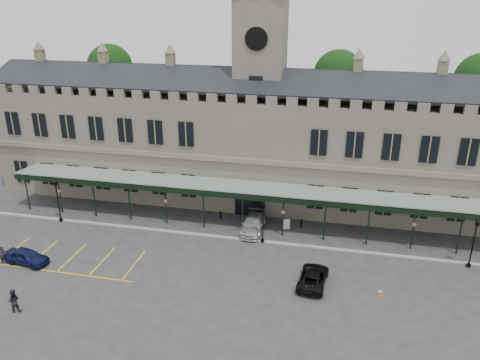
% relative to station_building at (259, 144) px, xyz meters
% --- Properties ---
extents(ground, '(140.00, 140.00, 0.00)m').
position_rel_station_building_xyz_m(ground, '(0.00, -15.91, -6.47)').
color(ground, '#2E2E31').
extents(station_building, '(60.00, 10.36, 17.30)m').
position_rel_station_building_xyz_m(station_building, '(0.00, 0.00, 0.00)').
color(station_building, '#5C564C').
rests_on(station_building, ground).
extents(clock_tower, '(5.60, 5.60, 24.80)m').
position_rel_station_building_xyz_m(clock_tower, '(0.00, 0.09, 6.64)').
color(clock_tower, '#5C564C').
rests_on(clock_tower, ground).
extents(canopy, '(50.00, 4.10, 4.30)m').
position_rel_station_building_xyz_m(canopy, '(0.00, -8.45, -4.06)').
color(canopy, '#8C9E93').
rests_on(canopy, ground).
extents(kerb, '(60.00, 0.40, 0.12)m').
position_rel_station_building_xyz_m(kerb, '(0.00, -10.41, -6.41)').
color(kerb, gray).
rests_on(kerb, ground).
extents(parking_markings, '(16.00, 6.00, 0.01)m').
position_rel_station_building_xyz_m(parking_markings, '(-14.00, -17.41, -6.47)').
color(parking_markings, gold).
rests_on(parking_markings, ground).
extents(tree_behind_left, '(6.00, 6.00, 16.00)m').
position_rel_station_building_xyz_m(tree_behind_left, '(-22.00, 9.09, 6.35)').
color(tree_behind_left, '#332314').
rests_on(tree_behind_left, ground).
extents(tree_behind_mid, '(6.00, 6.00, 16.00)m').
position_rel_station_building_xyz_m(tree_behind_mid, '(8.00, 9.09, 6.35)').
color(tree_behind_mid, '#332314').
rests_on(tree_behind_mid, ground).
extents(lamp_post_left, '(0.45, 0.45, 4.77)m').
position_rel_station_building_xyz_m(lamp_post_left, '(-19.00, -10.61, -3.64)').
color(lamp_post_left, black).
rests_on(lamp_post_left, ground).
extents(lamp_post_mid, '(0.44, 0.44, 4.63)m').
position_rel_station_building_xyz_m(lamp_post_mid, '(2.34, -10.48, -3.72)').
color(lamp_post_mid, black).
rests_on(lamp_post_mid, ground).
extents(lamp_post_right, '(0.45, 0.45, 4.73)m').
position_rel_station_building_xyz_m(lamp_post_right, '(20.59, -10.87, -3.66)').
color(lamp_post_right, black).
rests_on(lamp_post_right, ground).
extents(traffic_cone, '(0.40, 0.40, 0.63)m').
position_rel_station_building_xyz_m(traffic_cone, '(12.79, -16.89, -6.16)').
color(traffic_cone, '#FF4C08').
rests_on(traffic_cone, ground).
extents(sign_board, '(0.63, 0.23, 1.10)m').
position_rel_station_building_xyz_m(sign_board, '(4.23, -7.28, -5.93)').
color(sign_board, black).
rests_on(sign_board, ground).
extents(bollard_left, '(0.15, 0.15, 0.87)m').
position_rel_station_building_xyz_m(bollard_left, '(-2.87, -6.44, -6.03)').
color(bollard_left, black).
rests_on(bollard_left, ground).
extents(bollard_right, '(0.18, 0.18, 0.99)m').
position_rel_station_building_xyz_m(bollard_right, '(5.67, -6.75, -5.97)').
color(bollard_right, black).
rests_on(bollard_right, ground).
extents(car_left_a, '(4.21, 2.12, 1.38)m').
position_rel_station_building_xyz_m(car_left_a, '(-17.25, -18.65, -5.78)').
color(car_left_a, '#0D1339').
rests_on(car_left_a, ground).
extents(car_taxi, '(2.13, 5.11, 1.48)m').
position_rel_station_building_xyz_m(car_taxi, '(1.00, -8.37, -5.73)').
color(car_taxi, '#A9ACB1').
rests_on(car_taxi, ground).
extents(car_van, '(2.52, 4.78, 1.28)m').
position_rel_station_building_xyz_m(car_van, '(7.53, -16.36, -5.83)').
color(car_van, black).
rests_on(car_van, ground).
extents(person_a, '(0.71, 0.74, 1.71)m').
position_rel_station_building_xyz_m(person_a, '(-19.20, -19.13, -5.61)').
color(person_a, black).
rests_on(person_a, ground).
extents(person_b, '(1.11, 1.00, 1.85)m').
position_rel_station_building_xyz_m(person_b, '(-13.94, -24.75, -5.54)').
color(person_b, black).
rests_on(person_b, ground).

